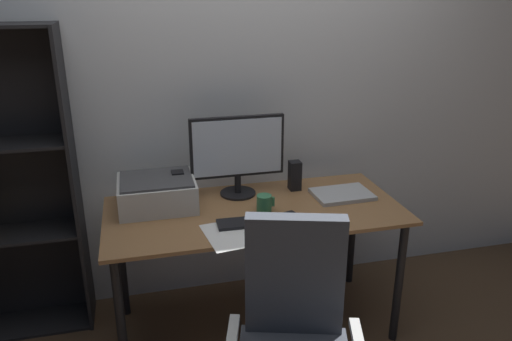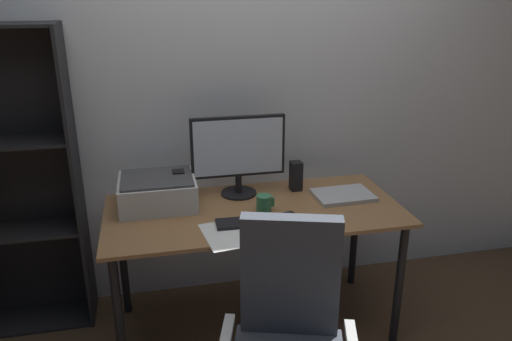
% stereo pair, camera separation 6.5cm
% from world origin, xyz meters
% --- Properties ---
extents(ground_plane, '(12.00, 12.00, 0.00)m').
position_xyz_m(ground_plane, '(0.00, 0.00, 0.00)').
color(ground_plane, '#4C3826').
extents(back_wall, '(6.40, 0.10, 2.60)m').
position_xyz_m(back_wall, '(0.00, 0.53, 1.30)').
color(back_wall, silver).
rests_on(back_wall, ground).
extents(desk, '(1.56, 0.71, 0.74)m').
position_xyz_m(desk, '(0.00, 0.00, 0.66)').
color(desk, olive).
rests_on(desk, ground).
extents(monitor, '(0.52, 0.20, 0.45)m').
position_xyz_m(monitor, '(-0.04, 0.22, 1.00)').
color(monitor, black).
rests_on(monitor, desk).
extents(keyboard, '(0.29, 0.12, 0.02)m').
position_xyz_m(keyboard, '(-0.08, -0.17, 0.75)').
color(keyboard, black).
rests_on(keyboard, desk).
extents(mouse, '(0.08, 0.11, 0.03)m').
position_xyz_m(mouse, '(0.15, -0.18, 0.76)').
color(mouse, black).
rests_on(mouse, desk).
extents(coffee_mug, '(0.09, 0.08, 0.09)m').
position_xyz_m(coffee_mug, '(0.04, -0.04, 0.78)').
color(coffee_mug, '#387F51').
rests_on(coffee_mug, desk).
extents(laptop, '(0.33, 0.24, 0.02)m').
position_xyz_m(laptop, '(0.52, 0.05, 0.75)').
color(laptop, '#B7BABC').
rests_on(laptop, desk).
extents(speaker_left, '(0.06, 0.07, 0.17)m').
position_xyz_m(speaker_left, '(-0.38, 0.21, 0.82)').
color(speaker_left, black).
rests_on(speaker_left, desk).
extents(speaker_right, '(0.06, 0.07, 0.17)m').
position_xyz_m(speaker_right, '(0.29, 0.21, 0.82)').
color(speaker_right, black).
rests_on(speaker_right, desk).
extents(printer, '(0.40, 0.34, 0.16)m').
position_xyz_m(printer, '(-0.49, 0.16, 0.82)').
color(printer, silver).
rests_on(printer, desk).
extents(paper_sheet, '(0.25, 0.32, 0.00)m').
position_xyz_m(paper_sheet, '(-0.19, -0.26, 0.74)').
color(paper_sheet, white).
rests_on(paper_sheet, desk).
extents(bookshelf, '(0.66, 0.28, 1.68)m').
position_xyz_m(bookshelf, '(-1.26, 0.35, 0.82)').
color(bookshelf, black).
rests_on(bookshelf, ground).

